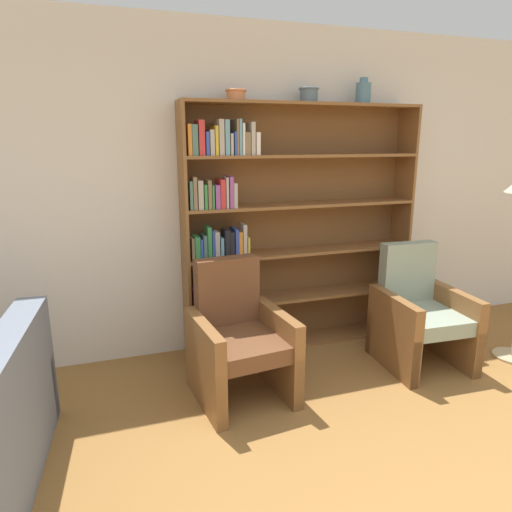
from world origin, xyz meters
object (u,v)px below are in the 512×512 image
(bowl_terracotta, at_px, (236,94))
(bowl_copper, at_px, (309,94))
(bookshelf, at_px, (278,231))
(armchair_cushioned, at_px, (419,315))
(vase_tall, at_px, (363,93))
(armchair_leather, at_px, (239,340))

(bowl_terracotta, xyz_separation_m, bowl_copper, (0.62, 0.00, 0.02))
(bowl_copper, bearing_deg, bookshelf, 176.20)
(bookshelf, relative_size, bowl_copper, 12.67)
(bowl_copper, bearing_deg, armchair_cushioned, -42.39)
(vase_tall, bearing_deg, bookshelf, 178.74)
(armchair_leather, relative_size, armchair_cushioned, 1.00)
(bowl_terracotta, height_order, vase_tall, vase_tall)
(armchair_cushioned, bearing_deg, armchair_leather, 2.99)
(bowl_terracotta, relative_size, vase_tall, 0.79)
(bowl_copper, relative_size, vase_tall, 0.78)
(armchair_leather, xyz_separation_m, armchair_cushioned, (1.56, 0.00, 0.00))
(armchair_cushioned, bearing_deg, bowl_copper, -39.41)
(bookshelf, relative_size, armchair_leather, 2.16)
(bowl_copper, xyz_separation_m, armchair_leather, (-0.81, -0.68, -1.76))
(bookshelf, bearing_deg, bowl_terracotta, -177.44)
(bookshelf, distance_m, vase_tall, 1.38)
(vase_tall, bearing_deg, bowl_copper, 180.00)
(bookshelf, distance_m, bowl_copper, 1.16)
(bowl_copper, xyz_separation_m, armchair_cushioned, (0.74, -0.68, -1.76))
(bookshelf, xyz_separation_m, bowl_copper, (0.25, -0.02, 1.13))
(bookshelf, height_order, vase_tall, vase_tall)
(bowl_terracotta, xyz_separation_m, vase_tall, (1.13, 0.00, 0.04))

